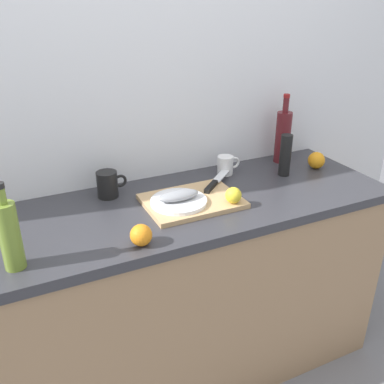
{
  "coord_description": "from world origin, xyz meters",
  "views": [
    {
      "loc": [
        -0.51,
        -1.4,
        1.67
      ],
      "look_at": [
        0.15,
        -0.02,
        0.95
      ],
      "focal_mm": 39.88,
      "sensor_mm": 36.0,
      "label": 1
    }
  ],
  "objects_px": {
    "cutting_board": "(192,201)",
    "coffee_mug_1": "(108,184)",
    "chef_knife": "(215,182)",
    "lemon_0": "(233,195)",
    "fish_fillet": "(179,195)",
    "olive_oil_bottle": "(9,235)",
    "wine_bottle": "(283,136)",
    "pepper_mill": "(285,155)",
    "coffee_mug_0": "(226,165)",
    "white_plate": "(179,201)"
  },
  "relations": [
    {
      "from": "cutting_board",
      "to": "chef_knife",
      "type": "distance_m",
      "value": 0.18
    },
    {
      "from": "chef_knife",
      "to": "olive_oil_bottle",
      "type": "bearing_deg",
      "value": 154.93
    },
    {
      "from": "cutting_board",
      "to": "wine_bottle",
      "type": "relative_size",
      "value": 1.12
    },
    {
      "from": "cutting_board",
      "to": "lemon_0",
      "type": "distance_m",
      "value": 0.17
    },
    {
      "from": "coffee_mug_0",
      "to": "lemon_0",
      "type": "bearing_deg",
      "value": -114.69
    },
    {
      "from": "pepper_mill",
      "to": "lemon_0",
      "type": "bearing_deg",
      "value": -154.18
    },
    {
      "from": "chef_knife",
      "to": "coffee_mug_0",
      "type": "distance_m",
      "value": 0.17
    },
    {
      "from": "wine_bottle",
      "to": "cutting_board",
      "type": "bearing_deg",
      "value": -159.05
    },
    {
      "from": "fish_fillet",
      "to": "coffee_mug_1",
      "type": "xyz_separation_m",
      "value": [
        -0.22,
        0.22,
        0.0
      ]
    },
    {
      "from": "coffee_mug_1",
      "to": "pepper_mill",
      "type": "height_order",
      "value": "pepper_mill"
    },
    {
      "from": "fish_fillet",
      "to": "coffee_mug_0",
      "type": "relative_size",
      "value": 1.47
    },
    {
      "from": "white_plate",
      "to": "coffee_mug_1",
      "type": "relative_size",
      "value": 1.77
    },
    {
      "from": "fish_fillet",
      "to": "chef_knife",
      "type": "bearing_deg",
      "value": 25.0
    },
    {
      "from": "chef_knife",
      "to": "olive_oil_bottle",
      "type": "distance_m",
      "value": 0.87
    },
    {
      "from": "olive_oil_bottle",
      "to": "chef_knife",
      "type": "bearing_deg",
      "value": 16.73
    },
    {
      "from": "wine_bottle",
      "to": "coffee_mug_0",
      "type": "height_order",
      "value": "wine_bottle"
    },
    {
      "from": "white_plate",
      "to": "lemon_0",
      "type": "bearing_deg",
      "value": -24.59
    },
    {
      "from": "coffee_mug_0",
      "to": "fish_fillet",
      "type": "bearing_deg",
      "value": -146.72
    },
    {
      "from": "white_plate",
      "to": "wine_bottle",
      "type": "relative_size",
      "value": 0.66
    },
    {
      "from": "cutting_board",
      "to": "coffee_mug_1",
      "type": "bearing_deg",
      "value": 144.04
    },
    {
      "from": "olive_oil_bottle",
      "to": "coffee_mug_0",
      "type": "bearing_deg",
      "value": 21.24
    },
    {
      "from": "white_plate",
      "to": "olive_oil_bottle",
      "type": "relative_size",
      "value": 0.78
    },
    {
      "from": "white_plate",
      "to": "lemon_0",
      "type": "distance_m",
      "value": 0.21
    },
    {
      "from": "wine_bottle",
      "to": "chef_knife",
      "type": "bearing_deg",
      "value": -162.52
    },
    {
      "from": "lemon_0",
      "to": "pepper_mill",
      "type": "height_order",
      "value": "pepper_mill"
    },
    {
      "from": "pepper_mill",
      "to": "fish_fillet",
      "type": "bearing_deg",
      "value": -170.63
    },
    {
      "from": "wine_bottle",
      "to": "lemon_0",
      "type": "bearing_deg",
      "value": -144.87
    },
    {
      "from": "coffee_mug_0",
      "to": "pepper_mill",
      "type": "distance_m",
      "value": 0.27
    },
    {
      "from": "coffee_mug_0",
      "to": "pepper_mill",
      "type": "relative_size",
      "value": 0.59
    },
    {
      "from": "white_plate",
      "to": "pepper_mill",
      "type": "xyz_separation_m",
      "value": [
        0.57,
        0.09,
        0.07
      ]
    },
    {
      "from": "white_plate",
      "to": "coffee_mug_1",
      "type": "bearing_deg",
      "value": 135.35
    },
    {
      "from": "coffee_mug_0",
      "to": "coffee_mug_1",
      "type": "xyz_separation_m",
      "value": [
        -0.56,
        -0.0,
        0.01
      ]
    },
    {
      "from": "white_plate",
      "to": "wine_bottle",
      "type": "xyz_separation_m",
      "value": [
        0.66,
        0.24,
        0.11
      ]
    },
    {
      "from": "lemon_0",
      "to": "wine_bottle",
      "type": "xyz_separation_m",
      "value": [
        0.47,
        0.33,
        0.08
      ]
    },
    {
      "from": "olive_oil_bottle",
      "to": "cutting_board",
      "type": "bearing_deg",
      "value": 13.34
    },
    {
      "from": "wine_bottle",
      "to": "pepper_mill",
      "type": "height_order",
      "value": "wine_bottle"
    },
    {
      "from": "wine_bottle",
      "to": "white_plate",
      "type": "bearing_deg",
      "value": -159.98
    },
    {
      "from": "white_plate",
      "to": "wine_bottle",
      "type": "distance_m",
      "value": 0.71
    },
    {
      "from": "chef_knife",
      "to": "lemon_0",
      "type": "bearing_deg",
      "value": -138.68
    },
    {
      "from": "fish_fillet",
      "to": "olive_oil_bottle",
      "type": "distance_m",
      "value": 0.64
    },
    {
      "from": "white_plate",
      "to": "olive_oil_bottle",
      "type": "distance_m",
      "value": 0.64
    },
    {
      "from": "chef_knife",
      "to": "coffee_mug_1",
      "type": "relative_size",
      "value": 1.87
    },
    {
      "from": "chef_knife",
      "to": "coffee_mug_0",
      "type": "height_order",
      "value": "coffee_mug_0"
    },
    {
      "from": "pepper_mill",
      "to": "coffee_mug_0",
      "type": "bearing_deg",
      "value": 151.95
    },
    {
      "from": "chef_knife",
      "to": "fish_fillet",
      "type": "bearing_deg",
      "value": 163.2
    },
    {
      "from": "cutting_board",
      "to": "wine_bottle",
      "type": "xyz_separation_m",
      "value": [
        0.6,
        0.23,
        0.12
      ]
    },
    {
      "from": "cutting_board",
      "to": "fish_fillet",
      "type": "height_order",
      "value": "fish_fillet"
    },
    {
      "from": "white_plate",
      "to": "fish_fillet",
      "type": "relative_size",
      "value": 1.33
    },
    {
      "from": "white_plate",
      "to": "pepper_mill",
      "type": "bearing_deg",
      "value": 9.37
    },
    {
      "from": "fish_fillet",
      "to": "pepper_mill",
      "type": "bearing_deg",
      "value": 9.37
    }
  ]
}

